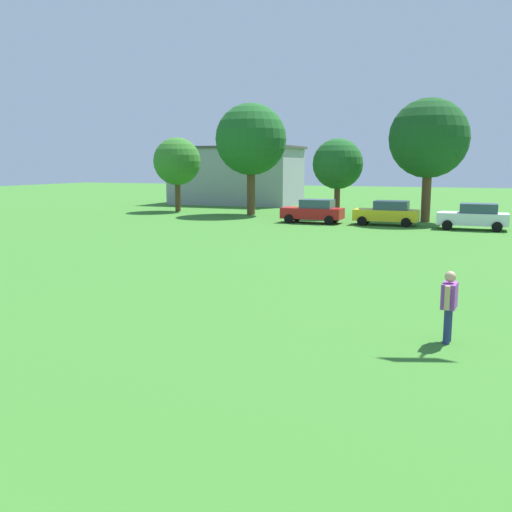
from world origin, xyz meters
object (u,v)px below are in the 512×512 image
tree_right (338,164)px  tree_far_right (429,139)px  parked_car_red_0 (314,211)px  parked_car_white_2 (474,216)px  tree_left (251,140)px  parked_car_yellow_1 (387,213)px  adult_bystander (449,301)px  tree_far_left (177,162)px

tree_right → tree_far_right: (6.92, -1.43, 1.79)m
parked_car_red_0 → tree_right: bearing=-94.4°
parked_car_white_2 → tree_far_right: size_ratio=0.49×
tree_left → tree_far_right: bearing=-4.1°
parked_car_white_2 → tree_left: (-17.49, 5.19, 5.27)m
tree_right → parked_car_yellow_1: bearing=-46.1°
parked_car_red_0 → parked_car_yellow_1: (5.14, 0.35, 0.00)m
parked_car_white_2 → tree_left: bearing=-16.5°
adult_bystander → parked_car_white_2: (0.09, 25.29, -0.15)m
tree_left → adult_bystander: bearing=-60.3°
tree_left → tree_far_right: (14.11, -1.00, -0.18)m
parked_car_yellow_1 → tree_far_right: tree_far_right is taller
tree_left → tree_right: (7.19, 0.43, -1.98)m
adult_bystander → tree_far_right: size_ratio=0.19×
tree_far_left → tree_right: size_ratio=1.05×
parked_car_red_0 → tree_left: bearing=-35.5°
tree_left → tree_right: tree_left is taller
adult_bystander → tree_far_left: tree_far_left is taller
tree_left → tree_far_right: 14.14m
parked_car_red_0 → tree_far_right: size_ratio=0.49×
parked_car_red_0 → tree_far_left: tree_far_left is taller
parked_car_red_0 → tree_far_left: bearing=-21.5°
parked_car_red_0 → tree_far_left: size_ratio=0.66×
parked_car_white_2 → tree_far_left: (-24.83, 5.92, 3.52)m
adult_bystander → tree_right: bearing=-156.7°
adult_bystander → tree_far_right: bearing=-168.6°
parked_car_yellow_1 → tree_far_right: bearing=-122.1°
tree_left → tree_far_right: tree_left is taller
adult_bystander → parked_car_red_0: (-10.61, 25.63, -0.15)m
adult_bystander → tree_left: size_ratio=0.19×
parked_car_yellow_1 → tree_far_right: 6.55m
tree_far_left → tree_left: tree_left is taller
parked_car_red_0 → parked_car_yellow_1: 5.15m
parked_car_red_0 → tree_right: (0.41, 5.27, 3.29)m
parked_car_yellow_1 → parked_car_white_2: 5.61m
adult_bystander → tree_far_left: (-24.74, 31.21, 3.37)m
parked_car_yellow_1 → tree_far_right: size_ratio=0.49×
tree_far_right → tree_right: bearing=168.3°
tree_right → tree_left: bearing=-176.6°
tree_far_left → parked_car_white_2: bearing=-13.4°
adult_bystander → tree_far_right: (-3.29, 29.47, 4.94)m
parked_car_yellow_1 → parked_car_white_2: (5.56, -0.70, 0.00)m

